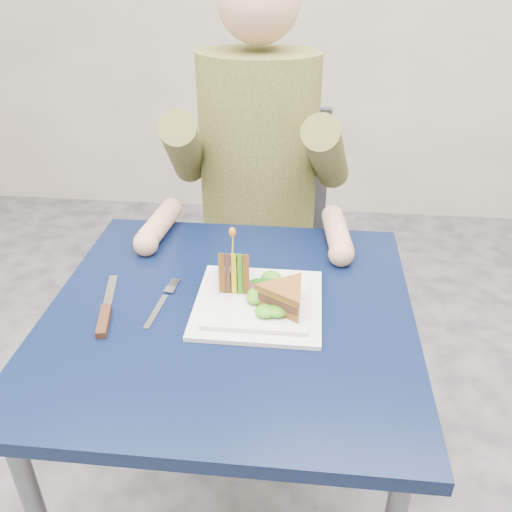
# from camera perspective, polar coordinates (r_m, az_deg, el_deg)

# --- Properties ---
(table) EXTENTS (0.75, 0.75, 0.73)m
(table) POSITION_cam_1_polar(r_m,az_deg,el_deg) (1.17, -2.70, -8.75)
(table) COLOR black
(table) RESTS_ON ground
(chair) EXTENTS (0.42, 0.40, 0.93)m
(chair) POSITION_cam_1_polar(r_m,az_deg,el_deg) (1.80, 0.54, 2.52)
(chair) COLOR #47474C
(chair) RESTS_ON ground
(diner) EXTENTS (0.54, 0.59, 0.74)m
(diner) POSITION_cam_1_polar(r_m,az_deg,el_deg) (1.55, 0.20, 12.78)
(diner) COLOR brown
(diner) RESTS_ON chair
(plate) EXTENTS (0.26, 0.26, 0.02)m
(plate) POSITION_cam_1_polar(r_m,az_deg,el_deg) (1.12, 0.25, -4.89)
(plate) COLOR white
(plate) RESTS_ON table
(sandwich_flat) EXTENTS (0.17, 0.17, 0.05)m
(sandwich_flat) POSITION_cam_1_polar(r_m,az_deg,el_deg) (1.08, 3.03, -4.27)
(sandwich_flat) COLOR brown
(sandwich_flat) RESTS_ON plate
(sandwich_upright) EXTENTS (0.09, 0.14, 0.14)m
(sandwich_upright) POSITION_cam_1_polar(r_m,az_deg,el_deg) (1.14, -2.40, -1.56)
(sandwich_upright) COLOR brown
(sandwich_upright) RESTS_ON plate
(fork) EXTENTS (0.03, 0.18, 0.01)m
(fork) POSITION_cam_1_polar(r_m,az_deg,el_deg) (1.15, -9.95, -4.93)
(fork) COLOR silver
(fork) RESTS_ON table
(knife) EXTENTS (0.07, 0.22, 0.02)m
(knife) POSITION_cam_1_polar(r_m,az_deg,el_deg) (1.13, -15.60, -6.00)
(knife) COLOR silver
(knife) RESTS_ON table
(toothpick) EXTENTS (0.01, 0.01, 0.06)m
(toothpick) POSITION_cam_1_polar(r_m,az_deg,el_deg) (1.11, -2.47, 1.24)
(toothpick) COLOR tan
(toothpick) RESTS_ON sandwich_upright
(toothpick_frill) EXTENTS (0.01, 0.01, 0.02)m
(toothpick_frill) POSITION_cam_1_polar(r_m,az_deg,el_deg) (1.09, -2.50, 2.52)
(toothpick_frill) COLOR orange
(toothpick_frill) RESTS_ON sandwich_upright
(lettuce_spill) EXTENTS (0.15, 0.13, 0.02)m
(lettuce_spill) POSITION_cam_1_polar(r_m,az_deg,el_deg) (1.12, 0.55, -3.73)
(lettuce_spill) COLOR #337A14
(lettuce_spill) RESTS_ON plate
(onion_ring) EXTENTS (0.04, 0.04, 0.02)m
(onion_ring) POSITION_cam_1_polar(r_m,az_deg,el_deg) (1.11, 1.05, -3.69)
(onion_ring) COLOR #9E4C7A
(onion_ring) RESTS_ON plate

